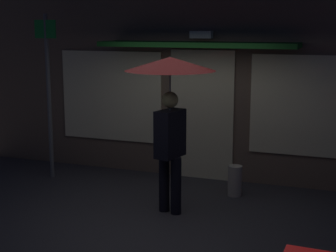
{
  "coord_description": "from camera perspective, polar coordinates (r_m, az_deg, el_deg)",
  "views": [
    {
      "loc": [
        2.39,
        -6.02,
        2.59
      ],
      "look_at": [
        0.03,
        0.43,
        1.24
      ],
      "focal_mm": 54.62,
      "sensor_mm": 36.0,
      "label": 1
    }
  ],
  "objects": [
    {
      "name": "building_facade",
      "position": [
        8.71,
        4.17,
        7.35
      ],
      "size": [
        8.7,
        1.0,
        4.08
      ],
      "color": "brown",
      "rests_on": "ground"
    },
    {
      "name": "ground_plane",
      "position": [
        6.98,
        -1.48,
        -10.68
      ],
      "size": [
        18.0,
        18.0,
        0.0
      ],
      "primitive_type": "plane",
      "color": "#38353A"
    },
    {
      "name": "person_with_umbrella",
      "position": [
        6.91,
        0.23,
        4.14
      ],
      "size": [
        1.23,
        1.23,
        2.18
      ],
      "rotation": [
        0.0,
        0.0,
        1.33
      ],
      "color": "black",
      "rests_on": "ground"
    },
    {
      "name": "street_sign_post",
      "position": [
        8.87,
        -13.2,
        4.18
      ],
      "size": [
        0.4,
        0.07,
        2.79
      ],
      "color": "#595B60",
      "rests_on": "ground"
    },
    {
      "name": "sidewalk_bollard",
      "position": [
        8.01,
        7.47,
        -6.07
      ],
      "size": [
        0.21,
        0.21,
        0.48
      ],
      "primitive_type": "cylinder",
      "color": "#B2A899",
      "rests_on": "ground"
    }
  ]
}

